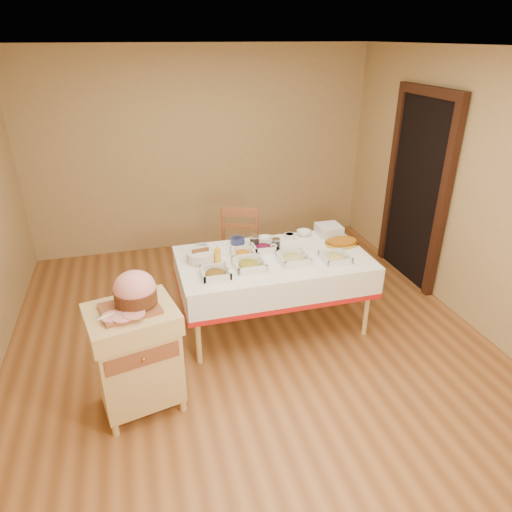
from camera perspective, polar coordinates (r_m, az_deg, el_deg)
The scene contains 23 objects.
room_shell at distance 3.81m, azimuth -0.62°, elevation 4.74°, with size 5.00×5.00×5.00m.
doorway at distance 5.57m, azimuth 19.52°, elevation 8.09°, with size 0.09×1.10×2.20m.
dining_table at distance 4.45m, azimuth 2.16°, elevation -1.99°, with size 1.82×1.02×0.76m.
butcher_cart at distance 3.64m, azimuth -14.73°, elevation -11.69°, with size 0.73×0.65×0.89m.
dining_chair at distance 5.04m, azimuth -2.28°, elevation 0.36°, with size 0.57×0.56×0.98m.
ham_on_board at distance 3.39m, azimuth -14.98°, elevation -4.44°, with size 0.43×0.41×0.28m.
serving_dish_a at distance 4.01m, azimuth -5.08°, elevation -2.18°, with size 0.25×0.24×0.11m.
serving_dish_b at distance 4.15m, azimuth -0.85°, elevation -1.08°, with size 0.27×0.27×0.11m.
serving_dish_c at distance 4.28m, azimuth 4.72°, elevation -0.30°, with size 0.27×0.27×0.11m.
serving_dish_d at distance 4.35m, azimuth 9.88°, elevation -0.20°, with size 0.25×0.25×0.09m.
serving_dish_e at distance 4.37m, azimuth -1.62°, elevation 0.32°, with size 0.22×0.21×0.10m.
serving_dish_f at distance 4.49m, azimuth 0.98°, elevation 1.11°, with size 0.24×0.23×0.11m.
small_bowl_left at distance 4.52m, azimuth -6.76°, elevation 1.07°, with size 0.13×0.13×0.06m.
small_bowl_mid at distance 4.64m, azimuth -2.30°, elevation 1.96°, with size 0.14×0.14×0.06m.
small_bowl_right at distance 4.77m, azimuth 4.20°, elevation 2.52°, with size 0.11×0.11×0.05m.
bowl_white_imported at distance 4.73m, azimuth 1.16°, elevation 2.20°, with size 0.14×0.14×0.03m, color silver.
bowl_small_imported at distance 4.87m, azimuth 6.02°, elevation 2.89°, with size 0.16×0.16×0.05m, color silver.
preserve_jar_left at distance 4.55m, azimuth -0.20°, elevation 1.79°, with size 0.10×0.10×0.13m.
preserve_jar_right at distance 4.52m, azimuth 2.53°, elevation 1.48°, with size 0.09×0.09×0.11m.
mustard_bottle at distance 4.24m, azimuth -4.81°, elevation 0.14°, with size 0.06×0.06×0.18m.
bread_basket at distance 4.30m, azimuth -6.92°, elevation -0.03°, with size 0.27×0.27×0.12m.
plate_stack at distance 4.91m, azimuth 9.09°, elevation 3.27°, with size 0.24×0.24×0.10m.
brass_platter at distance 4.71m, azimuth 10.68°, elevation 1.68°, with size 0.36×0.26×0.05m.
Camera 1 is at (-0.91, -3.44, 2.68)m, focal length 32.00 mm.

